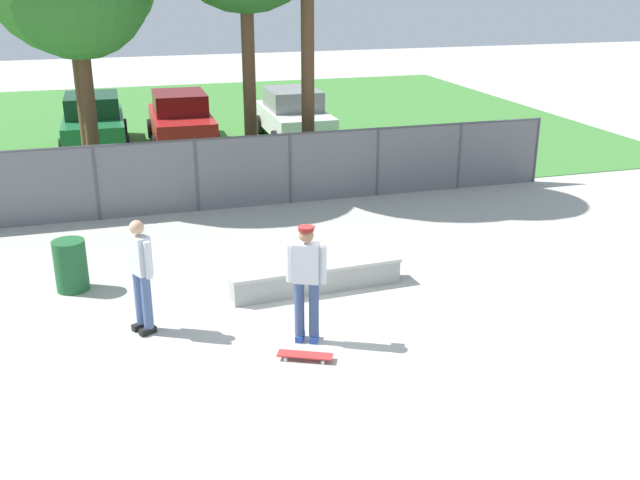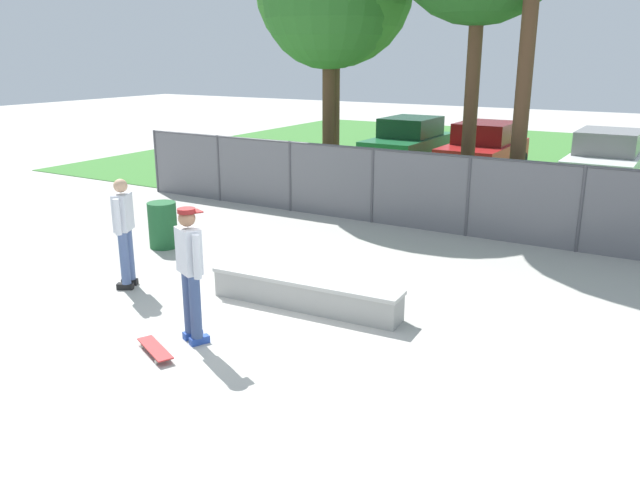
% 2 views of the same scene
% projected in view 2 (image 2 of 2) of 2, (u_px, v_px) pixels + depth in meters
% --- Properties ---
extents(ground_plane, '(80.00, 80.00, 0.00)m').
position_uv_depth(ground_plane, '(249.00, 329.00, 8.90)').
color(ground_plane, '#ADAAA3').
extents(grass_strip, '(27.55, 20.00, 0.02)m').
position_uv_depth(grass_strip, '(527.00, 162.00, 22.50)').
color(grass_strip, '#3D7A33').
rests_on(grass_strip, ground).
extents(concrete_ledge, '(3.09, 0.66, 0.47)m').
position_uv_depth(concrete_ledge, '(305.00, 293.00, 9.58)').
color(concrete_ledge, '#999993').
rests_on(concrete_ledge, ground).
extents(skateboarder, '(0.55, 0.40, 1.84)m').
position_uv_depth(skateboarder, '(190.00, 269.00, 8.22)').
color(skateboarder, '#2647A5').
rests_on(skateboarder, ground).
extents(skateboard, '(0.81, 0.52, 0.09)m').
position_uv_depth(skateboard, '(155.00, 349.00, 8.13)').
color(skateboard, red).
rests_on(skateboard, ground).
extents(chainlink_fence, '(15.62, 0.07, 1.71)m').
position_uv_depth(chainlink_fence, '(418.00, 187.00, 13.73)').
color(chainlink_fence, '#4C4C51').
rests_on(chainlink_fence, ground).
extents(tree_near_right, '(3.35, 3.35, 6.67)m').
position_uv_depth(tree_near_right, '(329.00, 2.00, 15.79)').
color(tree_near_right, '#513823').
rests_on(tree_near_right, ground).
extents(car_green, '(2.06, 4.22, 1.66)m').
position_uv_depth(car_green, '(409.00, 142.00, 21.54)').
color(car_green, '#1E6638').
rests_on(car_green, ground).
extents(car_red, '(2.06, 4.22, 1.66)m').
position_uv_depth(car_red, '(484.00, 149.00, 19.98)').
color(car_red, '#B21E1E').
rests_on(car_red, ground).
extents(car_white, '(2.06, 4.22, 1.66)m').
position_uv_depth(car_white, '(606.00, 160.00, 17.89)').
color(car_white, silver).
rests_on(car_white, ground).
extents(bystander, '(0.40, 0.54, 1.82)m').
position_uv_depth(bystander, '(124.00, 228.00, 10.22)').
color(bystander, black).
rests_on(bystander, ground).
extents(trash_bin, '(0.56, 0.56, 0.91)m').
position_uv_depth(trash_bin, '(163.00, 225.00, 12.54)').
color(trash_bin, '#1E592D').
rests_on(trash_bin, ground).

